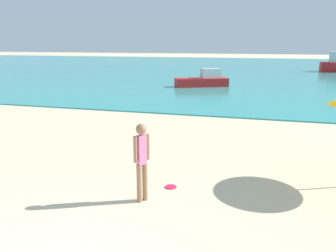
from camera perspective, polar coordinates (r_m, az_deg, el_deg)
The scene contains 4 objects.
water at distance 45.37m, azimuth 13.04°, elevation 9.02°, with size 160.00×60.00×0.06m, color teal.
person_standing at distance 7.19m, azimuth -4.26°, elevation -5.18°, with size 0.25×0.32×1.65m.
frisbee at distance 8.14m, azimuth 0.47°, elevation -9.81°, with size 0.26×0.26×0.03m, color #E51E4C.
boat_near at distance 26.12m, azimuth 5.76°, elevation 7.37°, with size 3.95×2.80×1.30m.
Camera 1 is at (2.62, -2.98, 3.22)m, focal length 37.70 mm.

